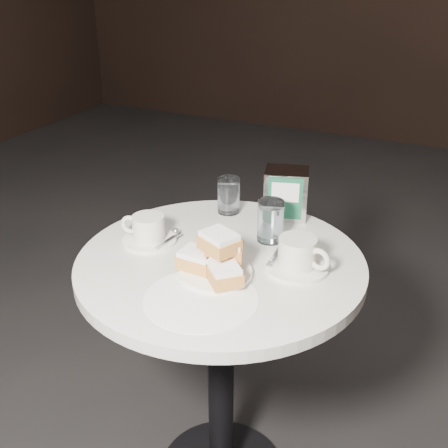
% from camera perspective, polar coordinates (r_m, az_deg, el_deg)
% --- Properties ---
extents(cafe_table, '(0.70, 0.70, 0.74)m').
position_cam_1_polar(cafe_table, '(1.47, -0.34, -10.28)').
color(cafe_table, black).
rests_on(cafe_table, ground).
extents(sugar_spill, '(0.33, 0.33, 0.00)m').
position_cam_1_polar(sugar_spill, '(1.21, -2.33, -7.59)').
color(sugar_spill, white).
rests_on(sugar_spill, cafe_table).
extents(beignet_plate, '(0.22, 0.22, 0.11)m').
position_cam_1_polar(beignet_plate, '(1.27, -0.81, -3.73)').
color(beignet_plate, white).
rests_on(beignet_plate, cafe_table).
extents(coffee_cup_left, '(0.15, 0.15, 0.07)m').
position_cam_1_polar(coffee_cup_left, '(1.43, -7.70, -0.69)').
color(coffee_cup_left, white).
rests_on(coffee_cup_left, cafe_table).
extents(coffee_cup_right, '(0.18, 0.18, 0.08)m').
position_cam_1_polar(coffee_cup_right, '(1.31, 7.49, -3.25)').
color(coffee_cup_right, silver).
rests_on(coffee_cup_right, cafe_table).
extents(water_glass_left, '(0.08, 0.08, 0.10)m').
position_cam_1_polar(water_glass_left, '(1.58, 0.48, 2.87)').
color(water_glass_left, silver).
rests_on(water_glass_left, cafe_table).
extents(water_glass_right, '(0.08, 0.08, 0.11)m').
position_cam_1_polar(water_glass_right, '(1.43, 4.74, 0.27)').
color(water_glass_right, white).
rests_on(water_glass_right, cafe_table).
extents(napkin_dispenser, '(0.14, 0.12, 0.14)m').
position_cam_1_polar(napkin_dispenser, '(1.55, 6.31, 3.12)').
color(napkin_dispenser, silver).
rests_on(napkin_dispenser, cafe_table).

